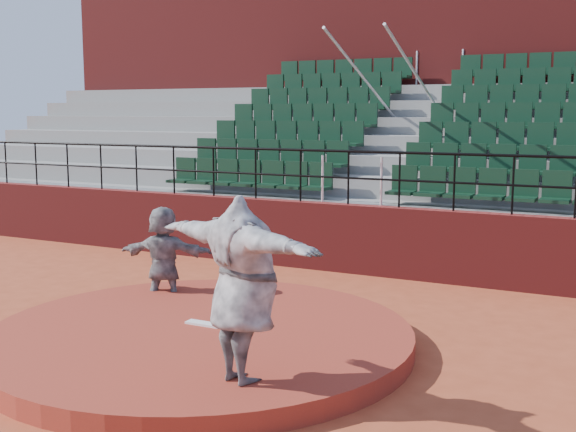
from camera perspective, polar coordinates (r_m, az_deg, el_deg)
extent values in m
plane|color=#AE4627|center=(9.60, -6.89, -10.23)|extent=(90.00, 90.00, 0.00)
cylinder|color=#9B3322|center=(9.56, -6.91, -9.52)|extent=(5.50, 5.50, 0.25)
cube|color=white|center=(9.64, -6.42, -8.49)|extent=(0.60, 0.15, 0.03)
cube|color=maroon|center=(13.75, 4.73, -1.76)|extent=(24.00, 0.30, 1.30)
cylinder|color=black|center=(13.56, 4.82, 5.12)|extent=(24.00, 0.05, 0.05)
cylinder|color=black|center=(13.60, 4.79, 3.02)|extent=(24.00, 0.04, 0.04)
cylinder|color=black|center=(18.92, -21.39, 3.95)|extent=(0.04, 0.04, 1.00)
cylinder|color=black|center=(18.19, -19.29, 3.90)|extent=(0.04, 0.04, 1.00)
cylinder|color=black|center=(17.48, -17.01, 3.84)|extent=(0.04, 0.04, 1.00)
cylinder|color=black|center=(16.80, -14.55, 3.78)|extent=(0.04, 0.04, 1.00)
cylinder|color=black|center=(16.16, -11.89, 3.70)|extent=(0.04, 0.04, 1.00)
cylinder|color=black|center=(15.55, -9.01, 3.60)|extent=(0.04, 0.04, 1.00)
cylinder|color=black|center=(14.99, -5.90, 3.49)|extent=(0.04, 0.04, 1.00)
cylinder|color=black|center=(14.47, -2.57, 3.35)|extent=(0.04, 0.04, 1.00)
cylinder|color=black|center=(14.01, 1.00, 3.20)|extent=(0.04, 0.04, 1.00)
cylinder|color=black|center=(13.60, 4.79, 3.02)|extent=(0.04, 0.04, 1.00)
cylinder|color=black|center=(13.26, 8.80, 2.81)|extent=(0.04, 0.04, 1.00)
cylinder|color=black|center=(12.98, 13.00, 2.59)|extent=(0.04, 0.04, 1.00)
cylinder|color=black|center=(12.78, 17.35, 2.33)|extent=(0.04, 0.04, 1.00)
cylinder|color=black|center=(12.65, 21.82, 2.06)|extent=(0.04, 0.04, 1.00)
cube|color=gray|center=(14.28, 5.61, -1.40)|extent=(24.00, 0.85, 1.30)
cube|color=black|center=(15.25, -3.20, 3.07)|extent=(3.85, 0.48, 0.72)
cube|color=black|center=(13.45, 15.76, 2.08)|extent=(3.85, 0.48, 0.72)
cube|color=gray|center=(15.03, 6.81, -0.16)|extent=(24.00, 0.85, 1.70)
cube|color=black|center=(15.96, -1.67, 4.75)|extent=(3.85, 0.48, 0.72)
cube|color=black|center=(14.25, 16.50, 3.99)|extent=(3.85, 0.48, 0.72)
cube|color=gray|center=(15.80, 7.88, 0.96)|extent=(24.00, 0.85, 2.10)
cube|color=black|center=(16.69, -0.27, 6.28)|extent=(3.85, 0.48, 0.72)
cube|color=black|center=(15.06, 17.16, 5.70)|extent=(3.85, 0.48, 0.72)
cube|color=gray|center=(16.58, 8.86, 1.98)|extent=(24.00, 0.85, 2.50)
cube|color=black|center=(17.44, 1.02, 7.68)|extent=(3.85, 0.48, 0.72)
cube|color=black|center=(15.89, 17.76, 7.24)|extent=(3.85, 0.48, 0.72)
cube|color=gray|center=(17.36, 9.76, 2.90)|extent=(24.00, 0.85, 2.90)
cube|color=black|center=(18.21, 2.21, 8.96)|extent=(3.85, 0.48, 0.72)
cube|color=black|center=(16.73, 18.30, 8.62)|extent=(3.85, 0.48, 0.72)
cube|color=gray|center=(18.16, 10.57, 3.74)|extent=(24.00, 0.85, 3.30)
cube|color=black|center=(18.99, 3.31, 10.13)|extent=(3.85, 0.48, 0.72)
cube|color=black|center=(17.58, 18.79, 9.86)|extent=(3.85, 0.48, 0.72)
cube|color=gray|center=(18.96, 11.32, 4.51)|extent=(24.00, 0.85, 3.70)
cube|color=black|center=(19.79, 4.33, 11.20)|extent=(3.85, 0.48, 0.72)
cube|color=black|center=(18.44, 19.24, 10.99)|extent=(3.85, 0.48, 0.72)
cylinder|color=silver|center=(16.68, 7.05, 9.45)|extent=(0.06, 5.97, 2.46)
cylinder|color=silver|center=(16.31, 11.06, 9.39)|extent=(0.06, 5.97, 2.46)
cube|color=maroon|center=(20.79, 12.92, 9.47)|extent=(24.00, 3.00, 7.10)
imported|color=black|center=(7.45, -3.61, -5.80)|extent=(2.48, 1.44, 1.96)
imported|color=black|center=(11.45, -9.78, -3.15)|extent=(1.54, 0.90, 1.59)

